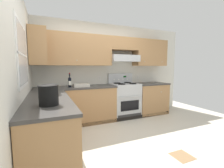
# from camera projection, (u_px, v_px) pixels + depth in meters

# --- Properties ---
(ground_plane) EXTENTS (7.04, 7.04, 0.00)m
(ground_plane) POSITION_uv_depth(u_px,v_px,m) (122.00, 141.00, 2.87)
(ground_plane) COLOR beige
(floor_accent_tile) EXTENTS (0.30, 0.30, 0.01)m
(floor_accent_tile) POSITION_uv_depth(u_px,v_px,m) (182.00, 156.00, 2.37)
(floor_accent_tile) COLOR olive
(floor_accent_tile) RESTS_ON ground_plane
(wall_back) EXTENTS (4.68, 0.57, 2.55)m
(wall_back) POSITION_uv_depth(u_px,v_px,m) (110.00, 64.00, 4.27)
(wall_back) COLOR silver
(wall_back) RESTS_ON ground_plane
(wall_left) EXTENTS (0.47, 4.00, 2.55)m
(wall_left) POSITION_uv_depth(u_px,v_px,m) (21.00, 69.00, 2.31)
(wall_left) COLOR silver
(wall_left) RESTS_ON ground_plane
(counter_back_run) EXTENTS (3.60, 0.65, 0.91)m
(counter_back_run) POSITION_uv_depth(u_px,v_px,m) (105.00, 103.00, 4.01)
(counter_back_run) COLOR #A87A4C
(counter_back_run) RESTS_ON ground_plane
(counter_left_run) EXTENTS (0.63, 1.91, 0.91)m
(counter_left_run) POSITION_uv_depth(u_px,v_px,m) (49.00, 128.00, 2.33)
(counter_left_run) COLOR #A87A4C
(counter_left_run) RESTS_ON ground_plane
(stove) EXTENTS (0.76, 0.62, 1.20)m
(stove) POSITION_uv_depth(u_px,v_px,m) (125.00, 100.00, 4.25)
(stove) COLOR #B7BABC
(stove) RESTS_ON ground_plane
(wine_bottle) EXTENTS (0.07, 0.07, 0.34)m
(wine_bottle) POSITION_uv_depth(u_px,v_px,m) (70.00, 82.00, 3.57)
(wine_bottle) COLOR black
(wine_bottle) RESTS_ON counter_back_run
(bowl) EXTENTS (0.37, 0.26, 0.07)m
(bowl) POSITION_uv_depth(u_px,v_px,m) (81.00, 86.00, 3.69)
(bowl) COLOR beige
(bowl) RESTS_ON counter_back_run
(bucket) EXTENTS (0.24, 0.24, 0.25)m
(bucket) POSITION_uv_depth(u_px,v_px,m) (49.00, 95.00, 1.87)
(bucket) COLOR black
(bucket) RESTS_ON counter_left_run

